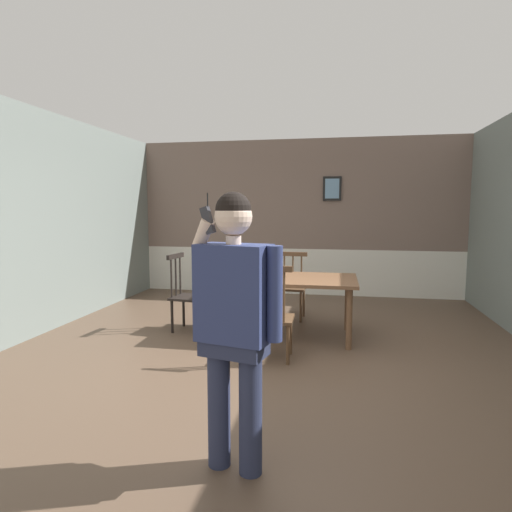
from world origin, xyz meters
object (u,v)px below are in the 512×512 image
object	(u,v)px
chair_near_window	(291,286)
chair_by_doorway	(186,295)
chair_at_table_head	(274,316)
dining_table	(284,284)
person_figure	(235,313)

from	to	relation	value
chair_near_window	chair_by_doorway	xyz separation A→B (m)	(-1.28, -0.89, 0.00)
chair_near_window	chair_by_doorway	world-z (taller)	chair_by_doorway
chair_near_window	chair_by_doorway	bearing A→B (deg)	37.20
chair_near_window	chair_at_table_head	size ratio (longest dim) A/B	0.93
dining_table	person_figure	xyz separation A→B (m)	(0.07, -2.85, 0.32)
chair_near_window	person_figure	distance (m)	3.78
chair_by_doorway	chair_at_table_head	size ratio (longest dim) A/B	0.98
chair_by_doorway	chair_near_window	bearing A→B (deg)	131.16
dining_table	person_figure	bearing A→B (deg)	-88.61
dining_table	chair_near_window	world-z (taller)	chair_near_window
person_figure	chair_near_window	bearing A→B (deg)	-76.31
chair_near_window	chair_at_table_head	xyz separation A→B (m)	(0.01, -1.78, 0.00)
person_figure	chair_at_table_head	bearing A→B (deg)	-75.61
chair_at_table_head	person_figure	distance (m)	2.03
dining_table	chair_near_window	xyz separation A→B (m)	(-0.00, 0.89, -0.19)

